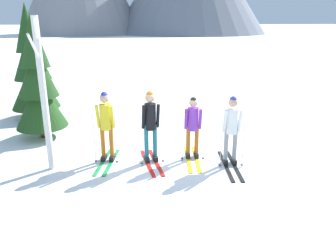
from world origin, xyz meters
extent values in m
plane|color=white|center=(0.00, 0.00, 0.00)|extent=(400.00, 400.00, 0.00)
cube|color=green|center=(-1.44, -0.10, 0.01)|extent=(0.40, 1.56, 0.02)
cube|color=green|center=(-1.66, -0.06, 0.01)|extent=(0.40, 1.56, 0.02)
cube|color=black|center=(-1.42, -0.01, 0.08)|extent=(0.16, 0.28, 0.12)
cylinder|color=#B76019|center=(-1.42, -0.01, 0.55)|extent=(0.11, 0.11, 0.86)
cube|color=black|center=(-1.64, 0.04, 0.08)|extent=(0.16, 0.28, 0.12)
cylinder|color=#B76019|center=(-1.64, 0.04, 0.55)|extent=(0.11, 0.11, 0.86)
cylinder|color=yellow|center=(-1.53, 0.02, 1.19)|extent=(0.28, 0.28, 0.65)
sphere|color=tan|center=(-1.53, 0.02, 1.66)|extent=(0.23, 0.23, 0.23)
sphere|color=#2D389E|center=(-1.53, 0.02, 1.73)|extent=(0.18, 0.18, 0.18)
cylinder|color=yellow|center=(-1.36, -0.08, 1.21)|extent=(0.12, 0.22, 0.62)
cylinder|color=yellow|center=(-1.72, -0.01, 1.21)|extent=(0.12, 0.22, 0.62)
cylinder|color=#A5A5AD|center=(-1.30, -0.21, 0.65)|extent=(0.02, 0.02, 1.30)
cylinder|color=black|center=(-1.30, -0.21, 0.06)|extent=(0.07, 0.07, 0.01)
cylinder|color=#A5A5AD|center=(-1.83, -0.11, 0.65)|extent=(0.02, 0.02, 1.30)
cylinder|color=black|center=(-1.83, -0.11, 0.06)|extent=(0.07, 0.07, 0.01)
cube|color=#99661E|center=(-1.49, 0.18, 1.22)|extent=(0.29, 0.21, 0.36)
cube|color=red|center=(-0.31, -0.25, 0.01)|extent=(0.30, 1.61, 0.02)
cube|color=red|center=(-0.53, -0.28, 0.01)|extent=(0.30, 1.61, 0.02)
cube|color=black|center=(-0.32, -0.15, 0.08)|extent=(0.14, 0.27, 0.12)
cylinder|color=#1E6B7A|center=(-0.32, -0.15, 0.56)|extent=(0.11, 0.11, 0.88)
cube|color=black|center=(-0.54, -0.18, 0.08)|extent=(0.14, 0.27, 0.12)
cylinder|color=#1E6B7A|center=(-0.54, -0.18, 0.56)|extent=(0.11, 0.11, 0.88)
cylinder|color=black|center=(-0.43, -0.16, 1.21)|extent=(0.28, 0.28, 0.66)
sphere|color=tan|center=(-0.43, -0.16, 1.69)|extent=(0.24, 0.24, 0.24)
sphere|color=#B76019|center=(-0.43, -0.16, 1.76)|extent=(0.18, 0.18, 0.18)
cylinder|color=black|center=(-0.25, -0.20, 1.23)|extent=(0.11, 0.22, 0.63)
cylinder|color=black|center=(-0.60, -0.25, 1.23)|extent=(0.11, 0.22, 0.63)
cylinder|color=#A5A5AD|center=(-0.14, -0.31, 0.66)|extent=(0.02, 0.02, 1.32)
cylinder|color=black|center=(-0.14, -0.31, 0.06)|extent=(0.07, 0.07, 0.01)
cylinder|color=#A5A5AD|center=(-0.68, -0.38, 0.66)|extent=(0.02, 0.02, 1.32)
cylinder|color=black|center=(-0.68, -0.38, 0.06)|extent=(0.07, 0.07, 0.01)
cube|color=yellow|center=(0.76, -0.18, 0.01)|extent=(0.25, 1.61, 0.02)
cube|color=yellow|center=(0.54, -0.16, 0.01)|extent=(0.25, 1.61, 0.02)
cube|color=black|center=(0.77, -0.08, 0.08)|extent=(0.13, 0.27, 0.12)
cylinder|color=#B76019|center=(0.77, -0.08, 0.51)|extent=(0.11, 0.11, 0.78)
cube|color=black|center=(0.55, -0.06, 0.08)|extent=(0.13, 0.27, 0.12)
cylinder|color=#B76019|center=(0.55, -0.06, 0.51)|extent=(0.11, 0.11, 0.78)
cylinder|color=purple|center=(0.66, -0.07, 1.07)|extent=(0.28, 0.28, 0.59)
sphere|color=tan|center=(0.66, -0.07, 1.50)|extent=(0.21, 0.21, 0.21)
sphere|color=black|center=(0.66, -0.07, 1.57)|extent=(0.16, 0.16, 0.16)
cylinder|color=purple|center=(0.83, -0.15, 1.09)|extent=(0.10, 0.20, 0.56)
cylinder|color=purple|center=(0.47, -0.11, 1.09)|extent=(0.10, 0.20, 0.56)
cylinder|color=#A5A5AD|center=(0.91, -0.27, 0.59)|extent=(0.02, 0.02, 1.17)
cylinder|color=black|center=(0.91, -0.27, 0.06)|extent=(0.07, 0.07, 0.01)
cylinder|color=#A5A5AD|center=(0.37, -0.22, 0.59)|extent=(0.02, 0.02, 1.17)
cylinder|color=black|center=(0.37, -0.22, 0.06)|extent=(0.07, 0.07, 0.01)
cube|color=black|center=(1.62, -0.68, 0.01)|extent=(0.25, 1.74, 0.02)
cube|color=black|center=(1.40, -0.66, 0.01)|extent=(0.25, 1.74, 0.02)
cube|color=black|center=(1.63, -0.58, 0.08)|extent=(0.13, 0.27, 0.12)
cylinder|color=gray|center=(1.63, -0.58, 0.54)|extent=(0.11, 0.11, 0.83)
cube|color=black|center=(1.41, -0.56, 0.08)|extent=(0.13, 0.27, 0.12)
cylinder|color=gray|center=(1.41, -0.56, 0.54)|extent=(0.11, 0.11, 0.83)
cylinder|color=white|center=(1.52, -0.57, 1.15)|extent=(0.28, 0.28, 0.63)
sphere|color=tan|center=(1.52, -0.57, 1.61)|extent=(0.23, 0.23, 0.23)
sphere|color=#2D389E|center=(1.52, -0.57, 1.68)|extent=(0.17, 0.17, 0.17)
cylinder|color=white|center=(1.69, -0.65, 1.17)|extent=(0.10, 0.21, 0.59)
cylinder|color=white|center=(1.33, -0.61, 1.17)|extent=(0.10, 0.21, 0.59)
cylinder|color=#A5A5AD|center=(1.77, -0.78, 0.63)|extent=(0.02, 0.02, 1.25)
cylinder|color=black|center=(1.77, -0.78, 0.06)|extent=(0.07, 0.07, 0.01)
cylinder|color=#A5A5AD|center=(1.23, -0.73, 0.63)|extent=(0.02, 0.02, 1.25)
cylinder|color=black|center=(1.23, -0.73, 0.06)|extent=(0.07, 0.07, 0.01)
cube|color=#384C99|center=(1.53, -0.40, 1.18)|extent=(0.27, 0.18, 0.36)
cylinder|color=#51381E|center=(-4.32, 4.16, 0.39)|extent=(0.24, 0.24, 0.78)
cone|color=#1E4219|center=(-4.32, 4.16, 1.22)|extent=(1.67, 1.67, 1.65)
cone|color=#1E4219|center=(-4.32, 4.16, 2.26)|extent=(1.28, 1.28, 1.65)
cone|color=#1E4219|center=(-4.32, 4.16, 3.22)|extent=(0.91, 0.91, 1.65)
cylinder|color=#51381E|center=(-3.60, 2.02, 0.35)|extent=(0.22, 0.22, 0.71)
cone|color=#1E4219|center=(-3.60, 2.02, 1.10)|extent=(1.51, 1.51, 1.49)
cone|color=#1E4219|center=(-3.60, 2.02, 2.04)|extent=(1.16, 1.16, 1.49)
cone|color=#1E4219|center=(-3.60, 2.02, 2.91)|extent=(0.83, 0.83, 1.49)
cylinder|color=silver|center=(-2.87, -0.27, 1.79)|extent=(0.15, 0.15, 3.58)
cylinder|color=silver|center=(-2.86, -0.59, 2.95)|extent=(0.06, 0.68, 0.59)
cylinder|color=silver|center=(-2.81, -0.48, 3.29)|extent=(0.15, 0.45, 0.55)
camera|label=1|loc=(-0.91, -7.63, 3.51)|focal=33.97mm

